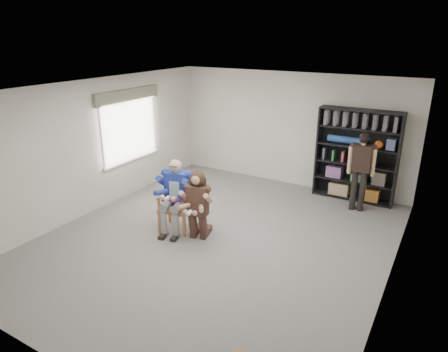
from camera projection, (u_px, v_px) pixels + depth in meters
The scene contains 8 objects.
room_shell at pixel (217, 169), 7.04m from camera, with size 6.00×7.00×2.80m, color beige, non-canonical shape.
floor at pixel (217, 239), 7.51m from camera, with size 6.00×7.00×0.01m, color slate.
window_left at pixel (130, 127), 9.17m from camera, with size 0.16×2.00×1.75m, color silver, non-canonical shape.
armchair at pixel (176, 203), 7.73m from camera, with size 0.64×0.62×1.11m, color #9E5C39, non-canonical shape.
seated_man at pixel (176, 195), 7.67m from camera, with size 0.62×0.86×1.44m, color navy, non-canonical shape.
kneeling_woman at pixel (197, 207), 7.32m from camera, with size 0.55×0.89×1.32m, color #361F19, non-canonical shape.
bookshelf at pixel (356, 156), 9.01m from camera, with size 1.80×0.38×2.10m, color black, non-canonical shape.
standing_man at pixel (360, 173), 8.48m from camera, with size 0.53×0.30×1.73m, color black, non-canonical shape.
Camera 1 is at (3.48, -5.68, 3.69)m, focal length 32.00 mm.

